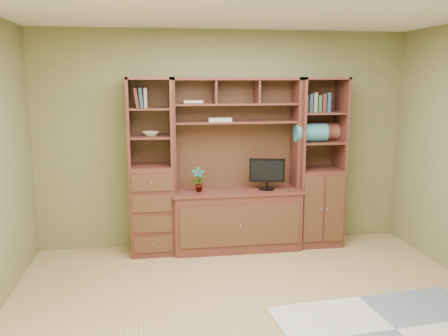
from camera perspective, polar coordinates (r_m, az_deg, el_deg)
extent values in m
cube|color=tan|center=(4.28, 4.28, -17.63)|extent=(4.60, 4.10, 0.04)
cube|color=white|center=(3.81, 4.85, 19.26)|extent=(4.60, 4.10, 0.04)
cube|color=olive|center=(5.78, 0.04, 3.43)|extent=(4.50, 0.04, 2.60)
cube|color=olive|center=(2.02, 17.78, -11.01)|extent=(4.50, 0.04, 2.60)
cube|color=#54261D|center=(5.58, 1.55, 0.31)|extent=(1.54, 0.53, 2.05)
cube|color=#54261D|center=(5.54, -8.76, 0.11)|extent=(0.50, 0.45, 2.05)
cube|color=#54261D|center=(5.89, 11.35, 0.65)|extent=(0.55, 0.45, 2.05)
cube|color=#9A9F9F|center=(4.34, 19.94, -17.82)|extent=(1.93, 1.38, 0.01)
cube|color=black|center=(5.63, 5.20, -0.03)|extent=(0.45, 0.28, 0.51)
imported|color=#984533|center=(5.52, -3.10, -1.40)|extent=(0.15, 0.10, 0.29)
cube|color=#B3AB99|center=(5.57, -0.56, 5.86)|extent=(0.27, 0.20, 0.04)
imported|color=silver|center=(5.48, -8.80, 4.11)|extent=(0.19, 0.19, 0.05)
cube|color=teal|center=(5.74, 10.38, 4.21)|extent=(0.38, 0.22, 0.22)
cube|color=brown|center=(5.94, 12.05, 4.33)|extent=(0.38, 0.21, 0.21)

